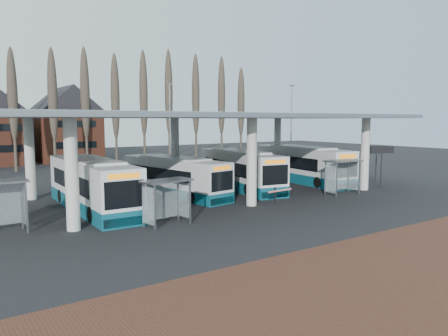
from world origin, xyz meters
TOP-DOWN VIEW (x-y plane):
  - ground at (0.00, 0.00)m, footprint 140.00×140.00m
  - station_canopy at (0.00, 8.00)m, footprint 32.00×16.00m
  - poplar_row at (0.00, 33.00)m, footprint 45.10×1.10m
  - lamp_post_b at (6.00, 26.00)m, footprint 0.80×0.16m
  - lamp_post_c at (20.00, 20.00)m, footprint 0.80×0.16m
  - bus_0 at (-9.44, 7.46)m, footprint 2.81×12.11m
  - bus_1 at (-2.46, 9.14)m, footprint 4.02×11.09m
  - bus_2 at (3.95, 9.26)m, footprint 4.52×12.02m
  - bus_3 at (11.15, 9.12)m, footprint 3.96×12.36m
  - shelter_1 at (-7.44, 0.73)m, footprint 2.97×1.82m
  - shelter_2 at (8.44, 1.93)m, footprint 3.02×1.61m
  - info_sign_0 at (14.28, 2.51)m, footprint 2.34×0.80m
  - info_sign_1 at (17.14, 5.15)m, footprint 2.19×0.91m
  - barrier at (1.81, 1.75)m, footprint 2.30×0.76m

SIDE VIEW (x-z plane):
  - ground at x=0.00m, z-range 0.00..0.00m
  - barrier at x=1.81m, z-range 0.32..1.47m
  - bus_1 at x=-2.46m, z-range -0.09..2.93m
  - bus_2 at x=3.95m, z-range -0.09..3.18m
  - bus_0 at x=-9.44m, z-range -0.10..3.26m
  - bus_3 at x=11.15m, z-range -0.10..3.28m
  - shelter_1 at x=-7.44m, z-range 0.59..3.17m
  - shelter_2 at x=8.44m, z-range 0.62..3.37m
  - info_sign_1 at x=17.14m, z-range 1.16..4.57m
  - info_sign_0 at x=14.28m, z-range 1.21..4.78m
  - lamp_post_b at x=6.00m, z-range 0.25..10.42m
  - lamp_post_c at x=20.00m, z-range 0.25..10.42m
  - station_canopy at x=0.00m, z-range 2.51..8.85m
  - poplar_row at x=0.00m, z-range 1.53..16.03m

